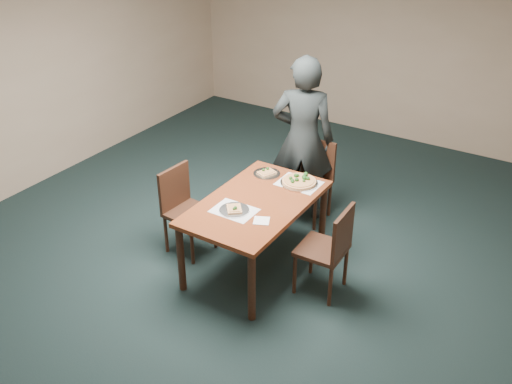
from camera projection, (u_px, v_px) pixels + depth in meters
The scene contains 13 objects.
ground at pixel (223, 263), 5.81m from camera, with size 8.00×8.00×0.00m, color black.
room_shell at pixel (217, 101), 4.96m from camera, with size 8.00×8.00×8.00m.
dining_table at pixel (256, 209), 5.46m from camera, with size 0.90×1.50×0.75m.
chair_far at pixel (313, 175), 6.38m from camera, with size 0.43×0.43×0.91m.
chair_left at pixel (183, 205), 5.82m from camera, with size 0.45×0.45×0.91m.
chair_right at pixel (330, 246), 5.18m from camera, with size 0.43×0.43×0.91m.
diner at pixel (303, 139), 6.21m from camera, with size 0.68×0.45×1.87m, color black.
placemat_main at pixel (299, 183), 5.73m from camera, with size 0.42×0.32×0.00m, color white.
placemat_near at pixel (234, 211), 5.27m from camera, with size 0.40×0.30×0.00m, color white.
pizza_pan at pixel (299, 181), 5.72m from camera, with size 0.38×0.38×0.07m.
slice_plate_near at pixel (234, 209), 5.26m from camera, with size 0.28×0.28×0.06m.
slice_plate_far at pixel (267, 173), 5.90m from camera, with size 0.28×0.28×0.06m.
napkin at pixel (261, 221), 5.11m from camera, with size 0.14×0.14×0.01m, color white.
Camera 1 is at (2.79, -3.81, 3.49)m, focal length 40.00 mm.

